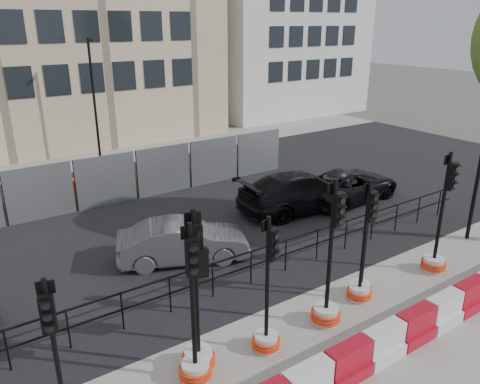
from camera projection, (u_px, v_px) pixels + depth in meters
ground at (278, 304)px, 11.77m from camera, size 120.00×120.00×0.00m
sidewalk_near at (372, 374)px, 9.43m from camera, size 40.00×6.00×0.02m
road at (159, 215)px, 17.20m from camera, size 40.00×14.00×0.03m
sidewalk_far at (85, 159)px, 24.18m from camera, size 40.00×4.00×0.02m
building_white at (275, 3)px, 35.08m from camera, size 12.00×9.06×16.00m
kerb_railing at (251, 261)px, 12.46m from camera, size 18.00×0.04×1.00m
heras_fencing at (129, 178)px, 19.13m from camera, size 14.33×1.72×2.00m
lamp_post_far at (94, 98)px, 22.56m from camera, size 0.12×0.56×6.00m
barrier_row at (366, 354)px, 9.47m from camera, size 14.65×0.50×0.80m
traffic_signal_b at (195, 346)px, 9.03m from camera, size 0.67×0.67×3.40m
traffic_signal_c at (198, 338)px, 9.36m from camera, size 0.69×0.69×3.53m
traffic_signal_d at (267, 320)px, 9.90m from camera, size 0.62×0.62×3.14m
traffic_signal_e at (328, 296)px, 10.79m from camera, size 0.71×0.71×3.58m
traffic_signal_f at (362, 273)px, 11.71m from camera, size 0.63×0.63×3.22m
traffic_signal_g at (362, 274)px, 11.97m from camera, size 0.58×0.58×2.96m
traffic_signal_h at (436, 248)px, 13.10m from camera, size 0.69×0.69×3.51m
car_b at (183, 242)px, 13.71m from camera, size 3.96×4.73×1.26m
car_c at (302, 191)px, 17.49m from camera, size 3.08×5.48×1.47m
car_d at (349, 185)px, 18.45m from camera, size 2.72×4.81×1.26m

